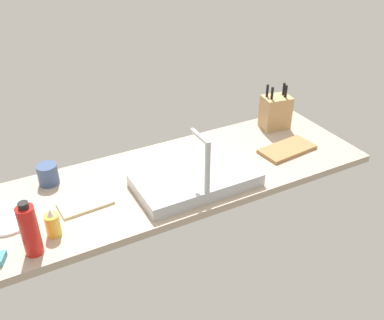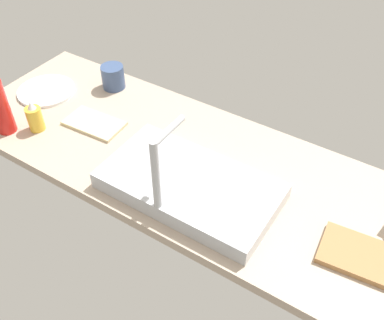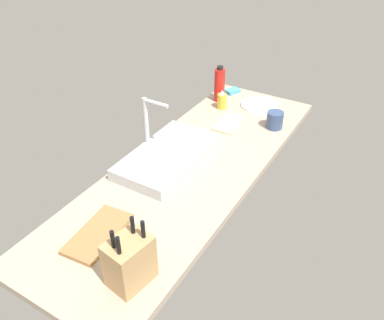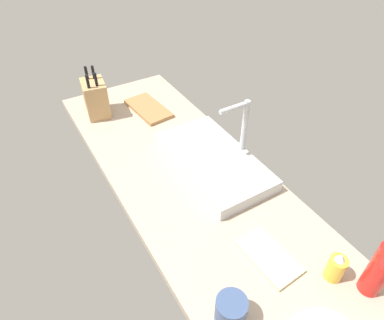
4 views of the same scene
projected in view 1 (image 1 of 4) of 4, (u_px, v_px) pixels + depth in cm
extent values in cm
cube|color=tan|center=(178.00, 177.00, 201.36)|extent=(184.24, 60.91, 3.50)
cube|color=#B7BABF|center=(196.00, 180.00, 191.19)|extent=(54.17, 29.42, 5.70)
cylinder|color=#B7BABF|center=(207.00, 173.00, 173.97)|extent=(2.40, 2.40, 29.62)
cylinder|color=#B7BABF|center=(200.00, 137.00, 171.60)|extent=(2.00, 13.04, 2.00)
cylinder|color=#B7BABF|center=(199.00, 201.00, 179.30)|extent=(1.60, 1.60, 4.00)
cube|color=tan|center=(275.00, 112.00, 235.86)|extent=(16.41, 13.23, 18.31)
cylinder|color=black|center=(284.00, 89.00, 231.83)|extent=(1.60, 1.60, 6.64)
cylinder|color=black|center=(286.00, 91.00, 229.03)|extent=(1.60, 1.60, 6.64)
cylinder|color=black|center=(267.00, 91.00, 229.82)|extent=(1.60, 1.60, 6.64)
cylinder|color=black|center=(272.00, 93.00, 226.85)|extent=(1.60, 1.60, 6.64)
cube|color=#9E7042|center=(287.00, 149.00, 218.09)|extent=(29.83, 16.93, 1.80)
cylinder|color=gold|center=(53.00, 225.00, 162.35)|extent=(5.59, 5.59, 9.05)
cone|color=silver|center=(50.00, 213.00, 159.23)|extent=(3.07, 3.07, 2.80)
cylinder|color=red|center=(30.00, 231.00, 151.21)|extent=(6.52, 6.52, 20.28)
cylinder|color=black|center=(23.00, 205.00, 145.30)|extent=(3.59, 3.59, 2.20)
cylinder|color=white|center=(7.00, 218.00, 172.23)|extent=(22.56, 22.56, 1.20)
cube|color=beige|center=(85.00, 203.00, 180.31)|extent=(22.27, 13.35, 1.20)
cylinder|color=#384C75|center=(48.00, 174.00, 191.48)|extent=(9.06, 9.06, 9.46)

